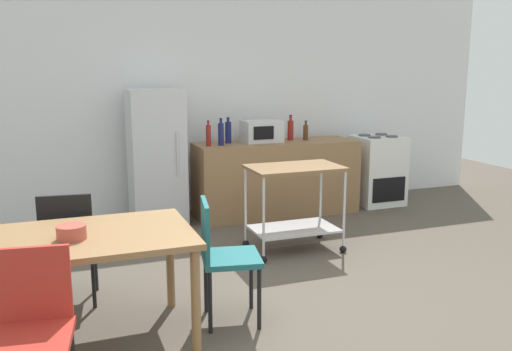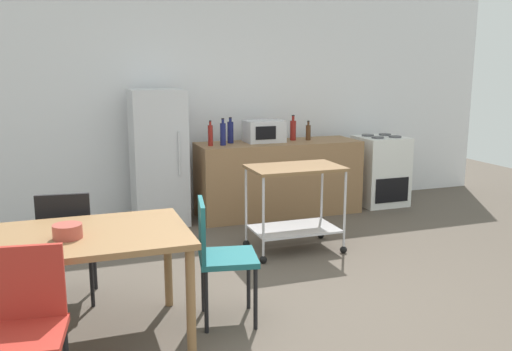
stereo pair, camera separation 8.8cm
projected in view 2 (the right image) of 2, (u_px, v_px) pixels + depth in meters
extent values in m
plane|color=brown|center=(296.00, 310.00, 4.09)|extent=(12.00, 12.00, 0.00)
cube|color=white|center=(194.00, 95.00, 6.77)|extent=(8.40, 0.12, 2.90)
cube|color=olive|center=(279.00, 178.00, 6.70)|extent=(2.00, 0.64, 0.90)
cube|color=olive|center=(69.00, 238.00, 3.45)|extent=(1.50, 0.90, 0.04)
cylinder|color=olive|center=(191.00, 302.00, 3.39)|extent=(0.06, 0.06, 0.71)
cylinder|color=olive|center=(168.00, 261.00, 4.11)|extent=(0.06, 0.06, 0.71)
cube|color=#1E666B|center=(228.00, 258.00, 3.85)|extent=(0.47, 0.47, 0.04)
cube|color=#1E666B|center=(202.00, 229.00, 3.78)|extent=(0.10, 0.38, 0.40)
cylinder|color=black|center=(255.00, 299.00, 3.76)|extent=(0.03, 0.03, 0.45)
cylinder|color=black|center=(249.00, 280.00, 4.09)|extent=(0.03, 0.03, 0.45)
cylinder|color=black|center=(206.00, 302.00, 3.70)|extent=(0.03, 0.03, 0.45)
cylinder|color=black|center=(203.00, 283.00, 4.03)|extent=(0.03, 0.03, 0.45)
cube|color=#B72D23|center=(23.00, 337.00, 2.72)|extent=(0.45, 0.45, 0.04)
cube|color=#B72D23|center=(27.00, 282.00, 2.85)|extent=(0.38, 0.08, 0.40)
cube|color=black|center=(68.00, 242.00, 4.19)|extent=(0.44, 0.44, 0.04)
cube|color=black|center=(64.00, 221.00, 3.98)|extent=(0.38, 0.07, 0.40)
cylinder|color=black|center=(95.00, 263.00, 4.44)|extent=(0.03, 0.03, 0.45)
cylinder|color=black|center=(51.00, 266.00, 4.37)|extent=(0.03, 0.03, 0.45)
cylinder|color=black|center=(92.00, 279.00, 4.11)|extent=(0.03, 0.03, 0.45)
cylinder|color=black|center=(44.00, 282.00, 4.04)|extent=(0.03, 0.03, 0.45)
cube|color=white|center=(380.00, 170.00, 7.20)|extent=(0.60, 0.60, 0.90)
cube|color=black|center=(392.00, 190.00, 6.95)|extent=(0.48, 0.01, 0.32)
cylinder|color=#47474C|center=(378.00, 137.00, 6.95)|extent=(0.16, 0.16, 0.02)
cylinder|color=#47474C|center=(395.00, 137.00, 7.04)|extent=(0.16, 0.16, 0.02)
cylinder|color=#47474C|center=(368.00, 135.00, 7.17)|extent=(0.16, 0.16, 0.02)
cylinder|color=#47474C|center=(385.00, 134.00, 7.26)|extent=(0.16, 0.16, 0.02)
cube|color=silver|center=(158.00, 157.00, 6.26)|extent=(0.60, 0.60, 1.55)
cylinder|color=silver|center=(179.00, 154.00, 6.01)|extent=(0.02, 0.02, 0.50)
cube|color=brown|center=(295.00, 168.00, 5.28)|extent=(0.90, 0.56, 0.03)
cube|color=silver|center=(294.00, 229.00, 5.40)|extent=(0.83, 0.52, 0.02)
cylinder|color=silver|center=(263.00, 217.00, 4.98)|extent=(0.02, 0.02, 0.76)
sphere|color=black|center=(263.00, 260.00, 5.06)|extent=(0.07, 0.07, 0.07)
cylinder|color=silver|center=(345.00, 209.00, 5.26)|extent=(0.02, 0.02, 0.76)
sphere|color=black|center=(343.00, 250.00, 5.34)|extent=(0.07, 0.07, 0.07)
cylinder|color=silver|center=(246.00, 204.00, 5.44)|extent=(0.02, 0.02, 0.76)
sphere|color=black|center=(246.00, 243.00, 5.53)|extent=(0.07, 0.07, 0.07)
cylinder|color=silver|center=(322.00, 197.00, 5.72)|extent=(0.02, 0.02, 0.76)
sphere|color=black|center=(321.00, 235.00, 5.80)|extent=(0.07, 0.07, 0.07)
cylinder|color=maroon|center=(210.00, 136.00, 6.26)|extent=(0.06, 0.06, 0.24)
cylinder|color=maroon|center=(210.00, 123.00, 6.23)|extent=(0.03, 0.03, 0.04)
cylinder|color=black|center=(210.00, 121.00, 6.22)|extent=(0.03, 0.03, 0.01)
cylinder|color=navy|center=(223.00, 134.00, 6.30)|extent=(0.07, 0.07, 0.26)
cylinder|color=navy|center=(223.00, 121.00, 6.27)|extent=(0.03, 0.03, 0.05)
cylinder|color=black|center=(223.00, 119.00, 6.27)|extent=(0.03, 0.03, 0.01)
cylinder|color=navy|center=(230.00, 132.00, 6.49)|extent=(0.07, 0.07, 0.25)
cylinder|color=navy|center=(230.00, 120.00, 6.46)|extent=(0.03, 0.03, 0.04)
cylinder|color=black|center=(230.00, 118.00, 6.45)|extent=(0.04, 0.04, 0.01)
cube|color=silver|center=(264.00, 131.00, 6.59)|extent=(0.46, 0.34, 0.26)
cube|color=black|center=(266.00, 133.00, 6.42)|extent=(0.25, 0.01, 0.16)
cylinder|color=maroon|center=(293.00, 130.00, 6.74)|extent=(0.07, 0.07, 0.24)
cylinder|color=maroon|center=(293.00, 118.00, 6.71)|extent=(0.03, 0.03, 0.06)
cylinder|color=black|center=(293.00, 116.00, 6.71)|extent=(0.04, 0.04, 0.01)
cylinder|color=#4C2D19|center=(308.00, 133.00, 6.75)|extent=(0.06, 0.06, 0.19)
cylinder|color=#4C2D19|center=(308.00, 123.00, 6.73)|extent=(0.03, 0.03, 0.04)
cylinder|color=black|center=(308.00, 121.00, 6.72)|extent=(0.03, 0.03, 0.01)
cylinder|color=#B24C3F|center=(68.00, 231.00, 3.38)|extent=(0.18, 0.18, 0.09)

